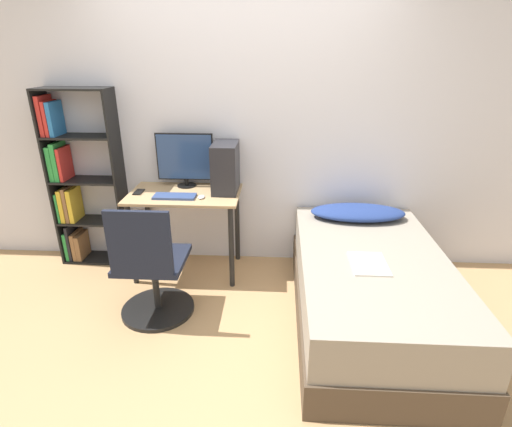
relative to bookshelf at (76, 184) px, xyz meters
name	(u,v)px	position (x,y,z in m)	size (l,w,h in m)	color
ground_plane	(230,352)	(1.54, -1.22, -0.76)	(14.00, 14.00, 0.00)	tan
wall_back	(245,129)	(1.54, 0.15, 0.49)	(8.00, 0.05, 2.50)	silver
desk	(185,207)	(1.04, -0.16, -0.14)	(0.95, 0.58, 0.76)	tan
bookshelf	(76,184)	(0.00, 0.00, 0.00)	(0.63, 0.25, 1.60)	black
office_chair	(152,275)	(0.92, -0.85, -0.41)	(0.56, 0.56, 0.93)	black
bed	(370,289)	(2.53, -0.81, -0.49)	(1.06, 1.87, 0.55)	#4C3D2D
pillow	(358,212)	(2.53, -0.13, -0.16)	(0.80, 0.36, 0.11)	navy
magazine	(369,264)	(2.46, -0.94, -0.21)	(0.24, 0.32, 0.01)	silver
monitor	(185,159)	(1.02, 0.03, 0.24)	(0.50, 0.17, 0.48)	black
keyboard	(175,196)	(0.98, -0.28, 0.00)	(0.35, 0.14, 0.02)	#33477A
pc_tower	(225,167)	(1.39, -0.07, 0.20)	(0.21, 0.36, 0.42)	#232328
mouse	(201,197)	(1.21, -0.28, 0.00)	(0.06, 0.09, 0.02)	silver
phone	(139,192)	(0.64, -0.17, 0.00)	(0.07, 0.14, 0.01)	black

